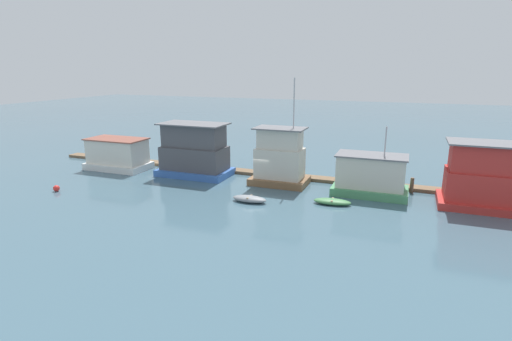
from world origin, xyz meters
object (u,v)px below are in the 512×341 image
at_px(houseboat_blue, 194,152).
at_px(houseboat_red, 490,179).
at_px(houseboat_white, 118,154).
at_px(dinghy_green, 332,202).
at_px(houseboat_green, 371,176).
at_px(buoy_red, 56,188).
at_px(dinghy_grey, 249,199).
at_px(mooring_post_far_right, 397,184).
at_px(mooring_post_near_left, 369,178).
at_px(mooring_post_centre, 412,185).
at_px(houseboat_brown, 280,159).

distance_m(houseboat_blue, houseboat_red, 25.94).
height_order(houseboat_white, dinghy_green, houseboat_white).
height_order(houseboat_blue, houseboat_green, houseboat_green).
distance_m(dinghy_green, buoy_red, 23.87).
distance_m(houseboat_red, dinghy_grey, 18.56).
distance_m(houseboat_green, mooring_post_far_right, 2.97).
height_order(mooring_post_near_left, mooring_post_centre, mooring_post_near_left).
relative_size(houseboat_brown, dinghy_grey, 3.40).
distance_m(houseboat_white, mooring_post_centre, 29.57).
xyz_separation_m(houseboat_brown, mooring_post_near_left, (7.94, 1.53, -1.40)).
relative_size(houseboat_white, houseboat_red, 0.93).
bearing_deg(mooring_post_centre, houseboat_red, -21.08).
height_order(houseboat_red, mooring_post_centre, houseboat_red).
bearing_deg(dinghy_green, houseboat_red, 17.07).
height_order(mooring_post_near_left, buoy_red, mooring_post_near_left).
distance_m(houseboat_green, mooring_post_centre, 3.95).
distance_m(houseboat_red, mooring_post_far_right, 7.20).
height_order(houseboat_blue, dinghy_grey, houseboat_blue).
height_order(houseboat_green, houseboat_red, houseboat_green).
xyz_separation_m(houseboat_brown, buoy_red, (-17.60, -9.25, -2.06)).
distance_m(houseboat_white, dinghy_grey, 18.06).
bearing_deg(dinghy_green, houseboat_white, 171.88).
xyz_separation_m(mooring_post_centre, buoy_red, (-29.16, -10.78, -0.39)).
height_order(houseboat_red, mooring_post_far_right, houseboat_red).
relative_size(houseboat_green, dinghy_grey, 2.17).
bearing_deg(dinghy_grey, houseboat_green, 32.13).
relative_size(houseboat_white, mooring_post_centre, 4.94).
height_order(houseboat_red, dinghy_grey, houseboat_red).
distance_m(dinghy_grey, mooring_post_near_left, 11.36).
bearing_deg(dinghy_green, buoy_red, -167.39).
relative_size(mooring_post_near_left, mooring_post_centre, 1.41).
bearing_deg(dinghy_grey, houseboat_red, 16.67).
bearing_deg(houseboat_white, dinghy_green, -8.12).
height_order(dinghy_green, mooring_post_near_left, mooring_post_near_left).
bearing_deg(houseboat_green, mooring_post_far_right, 40.48).
distance_m(houseboat_brown, dinghy_grey, 6.25).
height_order(houseboat_blue, mooring_post_far_right, houseboat_blue).
height_order(houseboat_green, mooring_post_near_left, houseboat_green).
bearing_deg(houseboat_red, mooring_post_centre, 158.92).
bearing_deg(mooring_post_near_left, houseboat_blue, -174.76).
xyz_separation_m(mooring_post_far_right, buoy_red, (-27.92, -10.78, -0.39)).
xyz_separation_m(dinghy_grey, mooring_post_far_right, (11.00, 7.39, 0.41)).
height_order(houseboat_white, houseboat_blue, houseboat_blue).
distance_m(houseboat_blue, mooring_post_far_right, 19.40).
xyz_separation_m(houseboat_blue, mooring_post_centre, (20.49, 1.55, -1.73)).
distance_m(dinghy_grey, mooring_post_centre, 14.29).
xyz_separation_m(houseboat_blue, buoy_red, (-8.66, -9.23, -2.11)).
bearing_deg(mooring_post_near_left, mooring_post_centre, 0.00).
bearing_deg(houseboat_white, mooring_post_near_left, 4.86).
bearing_deg(buoy_red, houseboat_white, 92.12).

